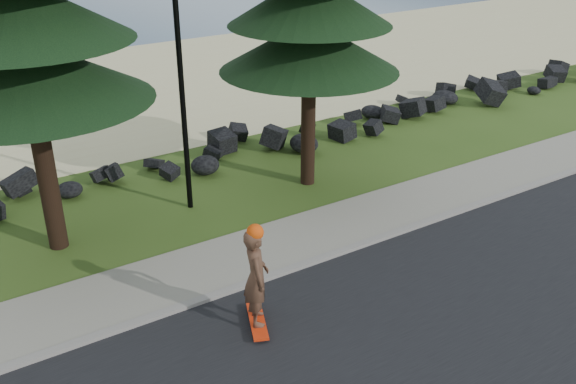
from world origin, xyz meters
The scene contains 8 objects.
ground centered at (0.00, 0.00, 0.00)m, with size 160.00×160.00×0.00m, color #355219.
road centered at (0.00, -4.50, 0.01)m, with size 160.00×7.00×0.02m, color black.
kerb centered at (0.00, -0.90, 0.05)m, with size 160.00×0.20×0.10m, color gray.
sidewalk centered at (0.00, 0.20, 0.04)m, with size 160.00×2.00×0.08m, color gray.
beach_sand centered at (0.00, 14.50, 0.01)m, with size 160.00×15.00×0.01m, color beige.
seawall_boulders centered at (0.00, 5.60, 0.00)m, with size 60.00×2.40×1.10m, color black, non-canonical shape.
lamp_post centered at (0.00, 3.20, 4.13)m, with size 0.25×0.14×8.14m.
skateboarder centered at (-1.05, -2.19, 1.12)m, with size 0.72×1.22×2.23m.
Camera 1 is at (-5.99, -11.06, 7.79)m, focal length 40.00 mm.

